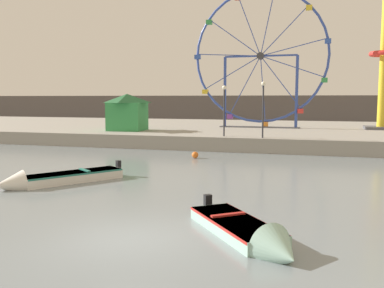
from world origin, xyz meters
The scene contains 11 objects.
ground_plane centered at (0.00, 0.00, 0.00)m, with size 240.00×240.00×0.00m, color slate.
quay_promenade centered at (0.00, 32.37, 0.54)m, with size 110.00×25.61×1.08m, color gray.
distant_town_skyline centered at (0.00, 56.93, 2.20)m, with size 140.00×3.00×4.40m, color #564C47.
motorboat_seafoam centered at (3.38, 0.63, 0.21)m, with size 4.01×4.57×1.26m.
motorboat_white_red_stripe centered at (-6.66, 5.90, 0.25)m, with size 4.38×5.54×1.17m.
ferris_wheel_blue_frame centered at (-0.33, 31.17, 7.87)m, with size 13.19×1.20×13.52m.
drop_tower_yellow_tower centered at (10.88, 32.01, 8.00)m, with size 2.80×2.80×16.20m.
carnival_booth_green_kiosk centered at (-11.29, 24.01, 2.79)m, with size 3.53×3.40×3.29m.
promenade_lamp_near centered at (1.31, 20.14, 3.75)m, with size 0.32×0.32×4.10m.
promenade_lamp_far centered at (-1.69, 20.71, 3.61)m, with size 0.32×0.32×3.85m.
mooring_buoy_orange centered at (-2.64, 15.97, 0.22)m, with size 0.44×0.44×0.44m, color orange.
Camera 1 is at (4.94, -10.58, 3.98)m, focal length 39.20 mm.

